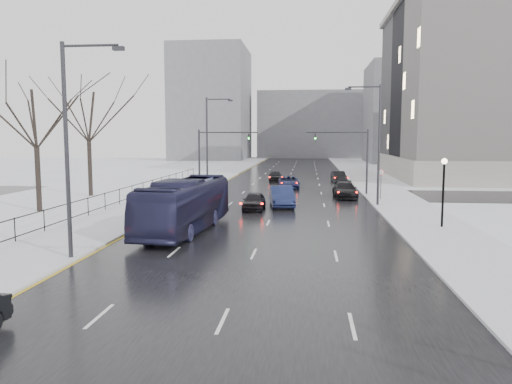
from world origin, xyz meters
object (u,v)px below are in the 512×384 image
(tree_park_d, at_px, (40,212))
(streetlight_l_near, at_px, (71,140))
(sedan_center_near, at_px, (254,201))
(sedan_right_near, at_px, (282,196))
(streetlight_r_mid, at_px, (376,139))
(mast_signal_right, at_px, (356,154))
(sedan_right_distant, at_px, (339,177))
(tree_park_e, at_px, (91,197))
(bus, at_px, (185,205))
(sedan_center_far, at_px, (275,176))
(sedan_right_cross, at_px, (289,182))
(sedan_right_far, at_px, (345,190))
(lamppost_r_mid, at_px, (444,182))
(streetlight_l_far, at_px, (209,138))
(no_uturn_sign, at_px, (381,175))
(mast_signal_left, at_px, (210,153))

(tree_park_d, distance_m, streetlight_l_near, 17.90)
(sedan_center_near, distance_m, sedan_right_near, 2.87)
(streetlight_l_near, bearing_deg, streetlight_r_mid, 50.76)
(mast_signal_right, distance_m, sedan_right_distant, 14.07)
(streetlight_l_near, distance_m, sedan_right_distant, 44.42)
(tree_park_e, bearing_deg, bus, -50.73)
(mast_signal_right, relative_size, sedan_center_far, 1.57)
(streetlight_r_mid, relative_size, sedan_center_near, 2.44)
(sedan_right_cross, bearing_deg, streetlight_r_mid, -65.20)
(sedan_right_near, relative_size, sedan_right_cross, 1.05)
(sedan_center_near, height_order, sedan_right_far, sedan_right_far)
(streetlight_r_mid, relative_size, streetlight_l_near, 1.00)
(sedan_right_far, bearing_deg, streetlight_l_near, -121.48)
(tree_park_e, xyz_separation_m, sedan_center_near, (16.62, -7.16, 0.74))
(mast_signal_right, relative_size, sedan_right_cross, 1.33)
(tree_park_d, height_order, sedan_center_near, tree_park_d)
(lamppost_r_mid, bearing_deg, sedan_right_near, 140.02)
(streetlight_l_far, distance_m, sedan_right_cross, 10.12)
(sedan_center_far, bearing_deg, sedan_center_near, -96.09)
(no_uturn_sign, relative_size, sedan_right_near, 0.53)
(bus, relative_size, sedan_right_far, 2.25)
(lamppost_r_mid, distance_m, no_uturn_sign, 14.13)
(streetlight_l_near, distance_m, bus, 9.23)
(sedan_center_far, bearing_deg, streetlight_l_far, -129.99)
(streetlight_r_mid, distance_m, sedan_right_distant, 22.24)
(no_uturn_sign, height_order, sedan_right_cross, no_uturn_sign)
(streetlight_l_far, bearing_deg, sedan_center_near, -66.52)
(streetlight_l_near, distance_m, sedan_right_near, 21.24)
(bus, height_order, sedan_right_far, bus)
(lamppost_r_mid, relative_size, mast_signal_left, 0.66)
(tree_park_d, bearing_deg, tree_park_e, 92.29)
(lamppost_r_mid, bearing_deg, sedan_center_near, 151.48)
(mast_signal_right, xyz_separation_m, no_uturn_sign, (1.87, -4.00, -1.81))
(sedan_center_far, bearing_deg, sedan_right_near, -90.94)
(tree_park_d, xyz_separation_m, sedan_right_distant, (24.30, 27.64, 0.74))
(streetlight_r_mid, bearing_deg, sedan_right_cross, 119.08)
(streetlight_l_near, relative_size, sedan_right_near, 1.95)
(streetlight_l_near, bearing_deg, sedan_right_cross, 75.61)
(sedan_right_near, bearing_deg, bus, -123.01)
(tree_park_d, height_order, sedan_right_cross, tree_park_d)
(sedan_right_far, bearing_deg, tree_park_d, -156.65)
(no_uturn_sign, relative_size, sedan_right_cross, 0.55)
(streetlight_l_far, height_order, sedan_center_near, streetlight_l_far)
(streetlight_l_near, relative_size, bus, 0.87)
(bus, height_order, sedan_center_far, bus)
(sedan_right_near, height_order, sedan_right_far, sedan_right_near)
(tree_park_e, height_order, sedan_right_distant, tree_park_e)
(tree_park_d, height_order, mast_signal_left, mast_signal_left)
(sedan_right_cross, bearing_deg, mast_signal_right, -44.59)
(bus, xyz_separation_m, sedan_center_far, (3.27, 34.22, -0.89))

